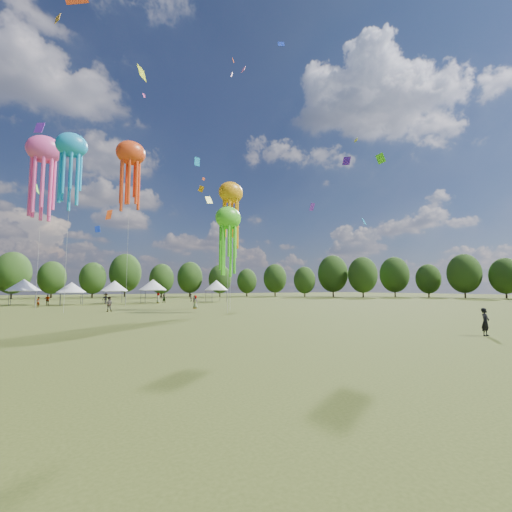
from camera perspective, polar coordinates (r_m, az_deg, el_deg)
ground at (r=21.49m, az=17.40°, el=-12.71°), size 300.00×300.00×0.00m
observer_main at (r=25.38m, az=33.48°, el=-9.01°), size 0.63×0.44×1.66m
spectator_near at (r=45.86m, az=-23.00°, el=-7.28°), size 1.02×0.88×1.81m
spectators_far at (r=65.55m, az=-18.59°, el=-6.69°), size 27.73×24.52×1.90m
festival_tents at (r=68.75m, az=-21.39°, el=-4.53°), size 38.17×10.02×4.47m
show_kites at (r=53.99m, az=-21.60°, el=12.15°), size 25.32×25.19×27.15m
small_kites at (r=62.75m, az=-15.89°, el=19.90°), size 75.89×58.50×42.91m
treeline at (r=77.75m, az=-22.10°, el=-2.13°), size 201.57×95.24×13.43m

